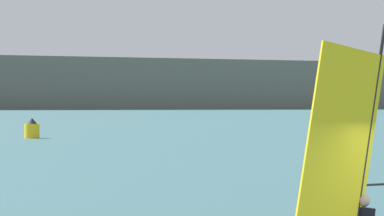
% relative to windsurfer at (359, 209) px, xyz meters
% --- Properties ---
extents(windsurfer, '(3.11, 1.40, 4.18)m').
position_rel_windsurfer_xyz_m(windsurfer, '(0.00, 0.00, 0.00)').
color(windsurfer, white).
rests_on(windsurfer, ground_plane).
extents(distant_headland, '(1166.93, 649.39, 31.38)m').
position_rel_windsurfer_xyz_m(distant_headland, '(260.45, 782.65, 14.68)').
color(distant_headland, '#60665B').
rests_on(distant_headland, ground_plane).
extents(channel_buoy, '(1.26, 1.26, 1.71)m').
position_rel_windsurfer_xyz_m(channel_buoy, '(-6.74, 59.79, -0.26)').
color(channel_buoy, yellow).
rests_on(channel_buoy, ground_plane).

